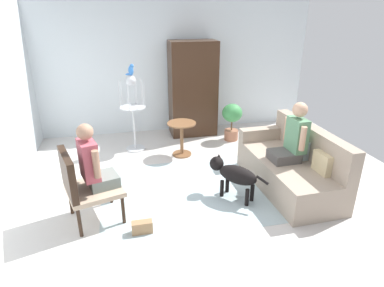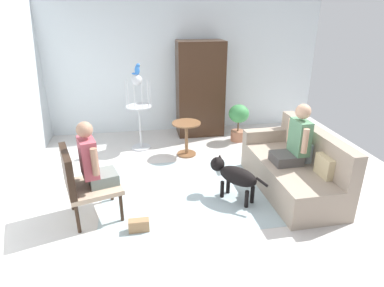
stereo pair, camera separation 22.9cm
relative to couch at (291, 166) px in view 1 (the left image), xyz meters
name	(u,v)px [view 1 (the left image)]	position (x,y,z in m)	size (l,w,h in m)	color
ground_plane	(204,190)	(-1.31, 0.14, -0.32)	(6.60, 6.60, 0.00)	beige
back_wall	(170,65)	(-1.31, 2.95, 1.08)	(6.01, 0.12, 2.81)	silver
area_rug	(199,190)	(-1.37, 0.16, -0.32)	(2.83, 2.05, 0.01)	#9EB2B7
couch	(291,166)	(0.00, 0.00, 0.00)	(0.90, 1.88, 0.92)	gray
armchair	(82,183)	(-2.94, -0.26, 0.23)	(0.78, 0.79, 0.96)	black
person_on_couch	(293,138)	(-0.04, -0.03, 0.47)	(0.48, 0.51, 0.86)	#4C4846
person_on_armchair	(93,162)	(-2.79, -0.21, 0.47)	(0.49, 0.49, 0.84)	slate
round_end_table	(182,135)	(-1.37, 1.47, 0.06)	(0.51, 0.51, 0.62)	brown
dog	(234,174)	(-0.95, -0.12, 0.05)	(0.64, 0.73, 0.58)	black
bird_cage_stand	(133,108)	(-2.19, 1.91, 0.49)	(0.47, 0.47, 1.41)	silver
parrot	(131,70)	(-2.17, 1.91, 1.18)	(0.17, 0.10, 0.20)	blue
potted_plant	(232,118)	(-0.24, 1.99, 0.14)	(0.40, 0.40, 0.75)	#996047
armoire_cabinet	(193,89)	(-0.92, 2.54, 0.64)	(0.94, 0.56, 1.92)	#382316
handbag	(142,227)	(-2.28, -0.65, -0.24)	(0.25, 0.11, 0.16)	#99724C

